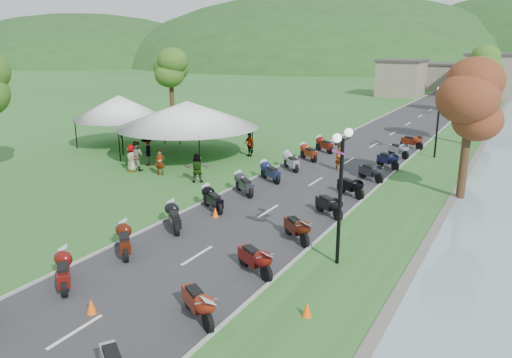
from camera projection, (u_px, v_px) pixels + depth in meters
The scene contains 12 objects.
road at pixel (373, 146), 39.62m from camera, with size 7.00×120.00×0.02m, color #323235.
hills_backdrop at pixel (504, 64), 174.37m from camera, with size 360.00×120.00×76.00m, color #285621, non-canonical shape.
far_building at pixel (444, 77), 77.78m from camera, with size 18.00×16.00×5.00m, color gray.
moto_row_left at pixel (152, 229), 20.67m from camera, with size 2.60×41.53×1.10m, color #331411, non-canonical shape.
moto_row_right at pixel (298, 228), 20.74m from camera, with size 2.60×44.51×1.10m, color #331411, non-canonical shape.
vendor_tent_main at pixel (188, 129), 35.23m from camera, with size 6.71×6.71×4.00m, color white, non-canonical shape.
vendor_tent_side at pixel (120, 121), 38.94m from camera, with size 4.76×4.76×4.00m, color white, non-canonical shape.
tree_lakeside at pixel (468, 123), 25.50m from camera, with size 2.89×2.89×8.03m, color #417121, non-canonical shape.
pedestrian_a at pixel (161, 175), 30.97m from camera, with size 0.58×0.43×1.60m, color slate.
pedestrian_b at pixel (137, 170), 32.14m from camera, with size 0.93×0.51×1.92m, color slate.
pedestrian_c at pixel (148, 165), 33.40m from camera, with size 1.25×0.52×1.94m, color slate.
traffic_cone_near at pixel (91, 306), 15.26m from camera, with size 0.33×0.33×0.51m, color #F2590C.
Camera 1 is at (10.68, 1.47, 8.12)m, focal length 35.00 mm.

